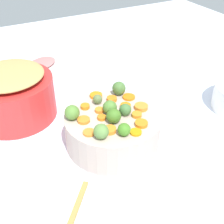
# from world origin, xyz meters

# --- Properties ---
(tabletop) EXTENTS (2.40, 2.40, 0.02)m
(tabletop) POSITION_xyz_m (0.00, 0.00, 0.01)
(tabletop) COLOR white
(tabletop) RESTS_ON ground
(serving_bowl_carrots) EXTENTS (0.28, 0.28, 0.10)m
(serving_bowl_carrots) POSITION_xyz_m (-0.03, 0.00, 0.07)
(serving_bowl_carrots) COLOR #BDA799
(serving_bowl_carrots) RESTS_ON tabletop
(metal_pot) EXTENTS (0.27, 0.27, 0.14)m
(metal_pot) POSITION_xyz_m (-0.25, 0.28, 0.09)
(metal_pot) COLOR red
(metal_pot) RESTS_ON tabletop
(stuffing_mound) EXTENTS (0.22, 0.22, 0.03)m
(stuffing_mound) POSITION_xyz_m (-0.25, 0.28, 0.17)
(stuffing_mound) COLOR tan
(stuffing_mound) RESTS_ON metal_pot
(carrot_slice_0) EXTENTS (0.04, 0.04, 0.01)m
(carrot_slice_0) POSITION_xyz_m (-0.05, 0.03, 0.13)
(carrot_slice_0) COLOR orange
(carrot_slice_0) RESTS_ON serving_bowl_carrots
(carrot_slice_1) EXTENTS (0.03, 0.03, 0.01)m
(carrot_slice_1) POSITION_xyz_m (0.03, -0.03, 0.13)
(carrot_slice_1) COLOR orange
(carrot_slice_1) RESTS_ON serving_bowl_carrots
(carrot_slice_2) EXTENTS (0.05, 0.05, 0.01)m
(carrot_slice_2) POSITION_xyz_m (-0.11, 0.01, 0.13)
(carrot_slice_2) COLOR orange
(carrot_slice_2) RESTS_ON serving_bowl_carrots
(carrot_slice_3) EXTENTS (0.04, 0.04, 0.01)m
(carrot_slice_3) POSITION_xyz_m (-0.08, 0.07, 0.13)
(carrot_slice_3) COLOR orange
(carrot_slice_3) RESTS_ON serving_bowl_carrots
(carrot_slice_4) EXTENTS (0.04, 0.04, 0.01)m
(carrot_slice_4) POSITION_xyz_m (0.06, 0.06, 0.12)
(carrot_slice_4) COLOR orange
(carrot_slice_4) RESTS_ON serving_bowl_carrots
(carrot_slice_5) EXTENTS (0.05, 0.05, 0.01)m
(carrot_slice_5) POSITION_xyz_m (-0.03, 0.11, 0.13)
(carrot_slice_5) COLOR orange
(carrot_slice_5) RESTS_ON serving_bowl_carrots
(carrot_slice_6) EXTENTS (0.04, 0.04, 0.01)m
(carrot_slice_6) POSITION_xyz_m (-0.01, -0.10, 0.12)
(carrot_slice_6) COLOR orange
(carrot_slice_6) RESTS_ON serving_bowl_carrots
(carrot_slice_7) EXTENTS (0.04, 0.04, 0.01)m
(carrot_slice_7) POSITION_xyz_m (0.03, 0.02, 0.13)
(carrot_slice_7) COLOR orange
(carrot_slice_7) RESTS_ON serving_bowl_carrots
(carrot_slice_8) EXTENTS (0.03, 0.03, 0.01)m
(carrot_slice_8) POSITION_xyz_m (-0.06, -0.00, 0.13)
(carrot_slice_8) COLOR orange
(carrot_slice_8) RESTS_ON serving_bowl_carrots
(carrot_slice_9) EXTENTS (0.03, 0.03, 0.01)m
(carrot_slice_9) POSITION_xyz_m (-0.12, -0.04, 0.12)
(carrot_slice_9) COLOR orange
(carrot_slice_9) RESTS_ON serving_bowl_carrots
(carrot_slice_10) EXTENTS (0.05, 0.05, 0.01)m
(carrot_slice_10) POSITION_xyz_m (-0.07, -0.06, 0.13)
(carrot_slice_10) COLOR orange
(carrot_slice_10) RESTS_ON serving_bowl_carrots
(carrot_slice_11) EXTENTS (0.03, 0.03, 0.01)m
(carrot_slice_11) POSITION_xyz_m (0.01, 0.07, 0.13)
(carrot_slice_11) COLOR orange
(carrot_slice_11) RESTS_ON serving_bowl_carrots
(carrot_slice_12) EXTENTS (0.05, 0.05, 0.01)m
(carrot_slice_12) POSITION_xyz_m (0.02, -0.08, 0.13)
(carrot_slice_12) COLOR orange
(carrot_slice_12) RESTS_ON serving_bowl_carrots
(carrot_slice_13) EXTENTS (0.05, 0.05, 0.01)m
(carrot_slice_13) POSITION_xyz_m (0.06, -0.01, 0.13)
(carrot_slice_13) COLOR orange
(carrot_slice_13) RESTS_ON serving_bowl_carrots
(brussels_sprout_0) EXTENTS (0.04, 0.04, 0.04)m
(brussels_sprout_0) POSITION_xyz_m (0.04, 0.09, 0.14)
(brussels_sprout_0) COLOR #487035
(brussels_sprout_0) RESTS_ON serving_bowl_carrots
(brussels_sprout_1) EXTENTS (0.03, 0.03, 0.03)m
(brussels_sprout_1) POSITION_xyz_m (0.01, -0.01, 0.14)
(brussels_sprout_1) COLOR #447138
(brussels_sprout_1) RESTS_ON serving_bowl_carrots
(brussels_sprout_2) EXTENTS (0.04, 0.04, 0.04)m
(brussels_sprout_2) POSITION_xyz_m (-0.03, 0.01, 0.14)
(brussels_sprout_2) COLOR #518133
(brussels_sprout_2) RESTS_ON serving_bowl_carrots
(brussels_sprout_3) EXTENTS (0.04, 0.04, 0.04)m
(brussels_sprout_3) POSITION_xyz_m (-0.04, -0.03, 0.14)
(brussels_sprout_3) COLOR #447524
(brussels_sprout_3) RESTS_ON serving_bowl_carrots
(brussels_sprout_4) EXTENTS (0.03, 0.03, 0.03)m
(brussels_sprout_4) POSITION_xyz_m (-0.04, -0.09, 0.14)
(brussels_sprout_4) COLOR #458124
(brussels_sprout_4) RESTS_ON serving_bowl_carrots
(brussels_sprout_5) EXTENTS (0.04, 0.04, 0.04)m
(brussels_sprout_5) POSITION_xyz_m (-0.10, -0.07, 0.14)
(brussels_sprout_5) COLOR #5E8841
(brussels_sprout_5) RESTS_ON serving_bowl_carrots
(brussels_sprout_6) EXTENTS (0.03, 0.03, 0.03)m
(brussels_sprout_6) POSITION_xyz_m (-0.04, 0.08, 0.14)
(brussels_sprout_6) COLOR #5B7241
(brussels_sprout_6) RESTS_ON serving_bowl_carrots
(brussels_sprout_7) EXTENTS (0.04, 0.04, 0.04)m
(brussels_sprout_7) POSITION_xyz_m (-0.13, 0.04, 0.14)
(brussels_sprout_7) COLOR #578535
(brussels_sprout_7) RESTS_ON serving_bowl_carrots
(ham_plate) EXTENTS (0.23, 0.23, 0.01)m
(ham_plate) POSITION_xyz_m (-0.06, 0.57, 0.03)
(ham_plate) COLOR white
(ham_plate) RESTS_ON tabletop
(ham_slice_main) EXTENTS (0.17, 0.16, 0.02)m
(ham_slice_main) POSITION_xyz_m (-0.07, 0.58, 0.04)
(ham_slice_main) COLOR #BD7270
(ham_slice_main) RESTS_ON ham_plate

